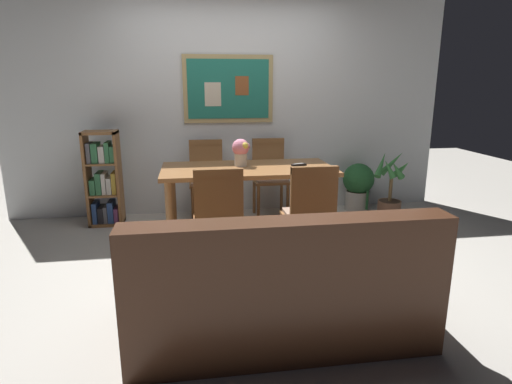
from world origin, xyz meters
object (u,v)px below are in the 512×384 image
at_px(bookshelf, 104,181).
at_px(tv_remote, 299,165).
at_px(dining_chair_near_right, 310,209).
at_px(leather_couch, 279,289).
at_px(dining_chair_far_left, 207,173).
at_px(dining_chair_far_right, 269,171).
at_px(dining_chair_near_left, 218,212).
at_px(potted_palm, 390,195).
at_px(flower_vase, 241,150).
at_px(dining_table, 248,177).
at_px(potted_ivy, 358,185).

xyz_separation_m(bookshelf, tv_remote, (2.02, -0.71, 0.26)).
relative_size(dining_chair_near_right, leather_couch, 0.51).
distance_m(dining_chair_far_left, dining_chair_far_right, 0.74).
bearing_deg(dining_chair_far_right, dining_chair_near_right, -88.16).
height_order(dining_chair_far_right, tv_remote, dining_chair_far_right).
bearing_deg(dining_chair_near_left, bookshelf, 127.89).
bearing_deg(potted_palm, dining_chair_far_left, 169.57).
height_order(dining_chair_far_left, dining_chair_near_left, same).
bearing_deg(flower_vase, dining_table, -52.05).
xyz_separation_m(leather_couch, tv_remote, (0.55, 1.71, 0.44)).
height_order(dining_chair_far_right, dining_chair_near_right, same).
xyz_separation_m(dining_chair_near_left, bookshelf, (-1.16, 1.50, -0.04)).
height_order(dining_table, tv_remote, tv_remote).
height_order(dining_table, flower_vase, flower_vase).
bearing_deg(dining_chair_near_right, dining_chair_near_left, 178.98).
height_order(dining_chair_far_right, bookshelf, bookshelf).
relative_size(bookshelf, potted_palm, 1.30).
bearing_deg(potted_ivy, tv_remote, -140.35).
bearing_deg(dining_chair_near_right, tv_remote, 82.64).
xyz_separation_m(dining_table, tv_remote, (0.51, -0.01, 0.11)).
bearing_deg(dining_chair_near_left, tv_remote, 42.37).
bearing_deg(dining_table, flower_vase, 127.95).
relative_size(leather_couch, potted_palm, 2.25).
xyz_separation_m(dining_table, potted_ivy, (1.48, 0.80, -0.33)).
height_order(dining_chair_far_left, potted_palm, dining_chair_far_left).
bearing_deg(dining_table, tv_remote, -0.61).
xyz_separation_m(dining_table, leather_couch, (-0.04, -1.71, -0.33)).
relative_size(potted_ivy, tv_remote, 3.63).
xyz_separation_m(dining_chair_far_left, bookshelf, (-1.13, -0.05, -0.04)).
relative_size(dining_chair_far_left, flower_vase, 3.38).
bearing_deg(tv_remote, dining_table, 179.39).
xyz_separation_m(dining_chair_far_left, tv_remote, (0.89, -0.76, 0.22)).
relative_size(dining_chair_near_right, flower_vase, 3.38).
relative_size(dining_chair_near_left, potted_ivy, 1.55).
bearing_deg(dining_chair_near_left, potted_palm, 29.60).
bearing_deg(leather_couch, flower_vase, 90.78).
relative_size(dining_chair_near_right, tv_remote, 5.62).
height_order(potted_palm, tv_remote, potted_palm).
xyz_separation_m(dining_chair_far_left, potted_palm, (2.08, -0.38, -0.24)).
bearing_deg(dining_chair_far_left, tv_remote, -40.45).
bearing_deg(potted_ivy, potted_palm, -63.49).
relative_size(dining_chair_near_left, tv_remote, 5.62).
bearing_deg(dining_chair_near_right, leather_couch, -115.97).
distance_m(dining_chair_far_right, bookshelf, 1.87).
height_order(dining_chair_far_left, dining_chair_near_right, same).
xyz_separation_m(dining_table, bookshelf, (-1.51, 0.71, -0.15)).
bearing_deg(potted_ivy, bookshelf, -178.27).
distance_m(dining_chair_near_right, potted_ivy, 1.94).
bearing_deg(dining_table, dining_chair_far_left, 116.73).
distance_m(bookshelf, flower_vase, 1.63).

